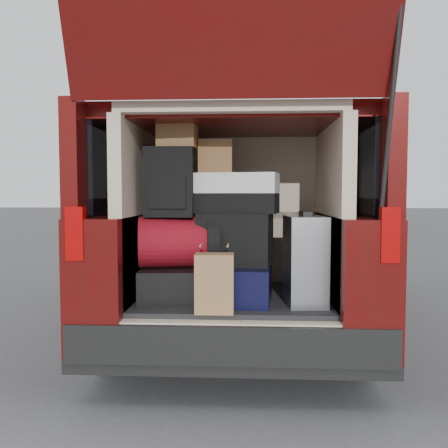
{
  "coord_description": "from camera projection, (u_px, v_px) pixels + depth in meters",
  "views": [
    {
      "loc": [
        0.1,
        -2.91,
        1.24
      ],
      "look_at": [
        -0.06,
        0.2,
        1.04
      ],
      "focal_mm": 38.0,
      "sensor_mm": 36.0,
      "label": 1
    }
  ],
  "objects": [
    {
      "name": "minivan",
      "position": [
        238.0,
        227.0,
        4.78
      ],
      "size": [
        1.9,
        5.35,
        2.77
      ],
      "color": "black",
      "rests_on": "ground"
    },
    {
      "name": "black_hardshell",
      "position": [
        172.0,
        282.0,
        3.13
      ],
      "size": [
        0.42,
        0.56,
        0.21
      ],
      "primitive_type": "cube",
      "rotation": [
        0.0,
        0.0,
        0.07
      ],
      "color": "black",
      "rests_on": "load_floor"
    },
    {
      "name": "load_floor",
      "position": [
        233.0,
        335.0,
        3.24
      ],
      "size": [
        1.24,
        1.05,
        0.55
      ],
      "primitive_type": "cube",
      "color": "black",
      "rests_on": "ground"
    },
    {
      "name": "kraft_bag",
      "position": [
        215.0,
        283.0,
        2.75
      ],
      "size": [
        0.22,
        0.14,
        0.34
      ],
      "primitive_type": "cube",
      "rotation": [
        0.0,
        0.0,
        0.01
      ],
      "color": "#9B6B46",
      "rests_on": "load_floor"
    },
    {
      "name": "black_soft_case",
      "position": [
        235.0,
        239.0,
        3.08
      ],
      "size": [
        0.5,
        0.35,
        0.33
      ],
      "primitive_type": "cube",
      "rotation": [
        0.0,
        0.0,
        -0.17
      ],
      "color": "black",
      "rests_on": "navy_hardshell"
    },
    {
      "name": "ground",
      "position": [
        232.0,
        391.0,
        2.99
      ],
      "size": [
        80.0,
        80.0,
        0.0
      ],
      "primitive_type": "plane",
      "color": "#3B3B3E",
      "rests_on": "ground"
    },
    {
      "name": "grocery_sack_lower",
      "position": [
        178.0,
        131.0,
        3.06
      ],
      "size": [
        0.25,
        0.21,
        0.22
      ],
      "primitive_type": "cube",
      "rotation": [
        0.0,
        0.0,
        -0.06
      ],
      "color": "brown",
      "rests_on": "backpack"
    },
    {
      "name": "grocery_sack_upper",
      "position": [
        215.0,
        157.0,
        3.17
      ],
      "size": [
        0.23,
        0.19,
        0.22
      ],
      "primitive_type": "cube",
      "rotation": [
        0.0,
        0.0,
        0.04
      ],
      "color": "brown",
      "rests_on": "twotone_duffel"
    },
    {
      "name": "red_duffel",
      "position": [
        178.0,
        242.0,
        3.09
      ],
      "size": [
        0.56,
        0.42,
        0.33
      ],
      "primitive_type": "cube",
      "rotation": [
        0.0,
        0.0,
        0.19
      ],
      "color": "maroon",
      "rests_on": "black_hardshell"
    },
    {
      "name": "backpack",
      "position": [
        170.0,
        182.0,
        3.05
      ],
      "size": [
        0.32,
        0.2,
        0.44
      ],
      "primitive_type": "cube",
      "rotation": [
        0.0,
        0.0,
        0.03
      ],
      "color": "black",
      "rests_on": "red_duffel"
    },
    {
      "name": "silver_roller",
      "position": [
        305.0,
        260.0,
        2.97
      ],
      "size": [
        0.26,
        0.38,
        0.55
      ],
      "primitive_type": "cube",
      "rotation": [
        0.0,
        0.0,
        0.07
      ],
      "color": "silver",
      "rests_on": "load_floor"
    },
    {
      "name": "navy_hardshell",
      "position": [
        237.0,
        283.0,
        3.07
      ],
      "size": [
        0.48,
        0.56,
        0.23
      ],
      "primitive_type": "cube",
      "rotation": [
        0.0,
        0.0,
        -0.09
      ],
      "color": "black",
      "rests_on": "load_floor"
    },
    {
      "name": "twotone_duffel",
      "position": [
        233.0,
        193.0,
        3.12
      ],
      "size": [
        0.63,
        0.4,
        0.26
      ],
      "primitive_type": "cube",
      "rotation": [
        0.0,
        0.0,
        -0.17
      ],
      "color": "silver",
      "rests_on": "black_soft_case"
    }
  ]
}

